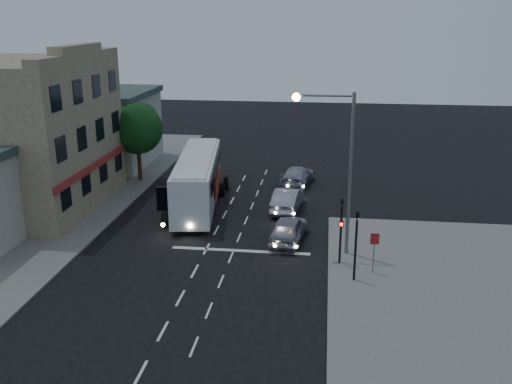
# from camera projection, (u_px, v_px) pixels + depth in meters

# --- Properties ---
(ground) EXTENTS (120.00, 120.00, 0.00)m
(ground) POSITION_uv_depth(u_px,v_px,m) (199.00, 263.00, 31.04)
(ground) COLOR black
(sidewalk_near) EXTENTS (12.00, 24.00, 0.12)m
(sidewalk_near) POSITION_uv_depth(u_px,v_px,m) (461.00, 314.00, 25.68)
(sidewalk_near) COLOR slate
(sidewalk_near) RESTS_ON ground
(sidewalk_far) EXTENTS (12.00, 50.00, 0.12)m
(sidewalk_far) POSITION_uv_depth(u_px,v_px,m) (43.00, 206.00, 40.15)
(sidewalk_far) COLOR slate
(sidewalk_far) RESTS_ON ground
(road_markings) EXTENTS (8.00, 30.55, 0.01)m
(road_markings) POSITION_uv_depth(u_px,v_px,m) (232.00, 241.00, 34.02)
(road_markings) COLOR silver
(road_markings) RESTS_ON ground
(tour_bus) EXTENTS (4.00, 12.15, 3.65)m
(tour_bus) POSITION_uv_depth(u_px,v_px,m) (198.00, 179.00, 39.76)
(tour_bus) COLOR white
(tour_bus) RESTS_ON ground
(car_suv) EXTENTS (2.38, 4.73, 1.54)m
(car_suv) POSITION_uv_depth(u_px,v_px,m) (289.00, 229.00, 33.85)
(car_suv) COLOR #90909B
(car_suv) RESTS_ON ground
(car_sedan_a) EXTENTS (2.12, 4.88, 1.56)m
(car_sedan_a) POSITION_uv_depth(u_px,v_px,m) (287.00, 199.00, 39.20)
(car_sedan_a) COLOR #A2A3B0
(car_sedan_a) RESTS_ON ground
(car_sedan_b) EXTENTS (2.79, 5.27, 1.46)m
(car_sedan_b) POSITION_uv_depth(u_px,v_px,m) (297.00, 176.00, 45.15)
(car_sedan_b) COLOR #9FA0AE
(car_sedan_b) RESTS_ON ground
(traffic_signal_main) EXTENTS (0.25, 0.35, 4.10)m
(traffic_signal_main) POSITION_uv_depth(u_px,v_px,m) (341.00, 223.00, 30.14)
(traffic_signal_main) COLOR black
(traffic_signal_main) RESTS_ON sidewalk_near
(traffic_signal_side) EXTENTS (0.18, 0.15, 4.10)m
(traffic_signal_side) POSITION_uv_depth(u_px,v_px,m) (356.00, 237.00, 28.19)
(traffic_signal_side) COLOR black
(traffic_signal_side) RESTS_ON sidewalk_near
(regulatory_sign) EXTENTS (0.45, 0.12, 2.20)m
(regulatory_sign) POSITION_uv_depth(u_px,v_px,m) (374.00, 246.00, 29.23)
(regulatory_sign) COLOR slate
(regulatory_sign) RESTS_ON sidewalk_near
(streetlight) EXTENTS (3.32, 0.44, 9.00)m
(streetlight) POSITION_uv_depth(u_px,v_px,m) (339.00, 156.00, 30.53)
(streetlight) COLOR slate
(streetlight) RESTS_ON sidewalk_near
(main_building) EXTENTS (10.12, 12.00, 11.00)m
(main_building) POSITION_uv_depth(u_px,v_px,m) (22.00, 134.00, 38.74)
(main_building) COLOR #78694C
(main_building) RESTS_ON sidewalk_far
(low_building_north) EXTENTS (9.40, 9.40, 6.50)m
(low_building_north) POSITION_uv_depth(u_px,v_px,m) (98.00, 127.00, 50.57)
(low_building_north) COLOR beige
(low_building_north) RESTS_ON sidewalk_far
(street_tree) EXTENTS (4.00, 4.00, 6.20)m
(street_tree) POSITION_uv_depth(u_px,v_px,m) (137.00, 126.00, 44.90)
(street_tree) COLOR black
(street_tree) RESTS_ON sidewalk_far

